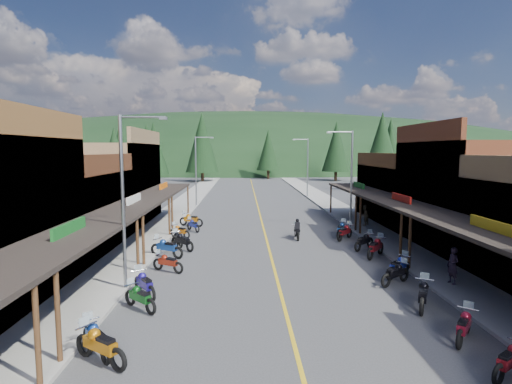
{
  "coord_description": "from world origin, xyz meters",
  "views": [
    {
      "loc": [
        -1.68,
        -23.97,
        6.45
      ],
      "look_at": [
        -0.62,
        8.8,
        3.0
      ],
      "focal_mm": 28.0,
      "sensor_mm": 36.0,
      "label": 1
    }
  ],
  "objects": [
    {
      "name": "bike_east_4",
      "position": [
        5.63,
        -8.51,
        0.64
      ],
      "size": [
        1.69,
        2.32,
        1.27
      ],
      "primitive_type": null,
      "rotation": [
        0.0,
        0.0,
        -0.48
      ],
      "color": "black",
      "rests_on": "ground"
    },
    {
      "name": "pine_2",
      "position": [
        -10.0,
        58.0,
        7.99
      ],
      "size": [
        6.72,
        6.72,
        14.0
      ],
      "color": "black",
      "rests_on": "ground"
    },
    {
      "name": "bike_west_6",
      "position": [
        -5.69,
        -3.21,
        0.56
      ],
      "size": [
        2.02,
        1.54,
        1.12
      ],
      "primitive_type": null,
      "rotation": [
        0.0,
        0.0,
        1.05
      ],
      "color": "maroon",
      "rests_on": "ground"
    },
    {
      "name": "pine_8",
      "position": [
        -22.0,
        40.0,
        5.98
      ],
      "size": [
        4.48,
        4.48,
        10.0
      ],
      "color": "black",
      "rests_on": "ground"
    },
    {
      "name": "bike_east_6",
      "position": [
        6.17,
        -4.5,
        0.62
      ],
      "size": [
        2.1,
        1.96,
        1.23
      ],
      "primitive_type": null,
      "rotation": [
        0.0,
        0.0,
        -0.85
      ],
      "color": "navy",
      "rests_on": "ground"
    },
    {
      "name": "shop_east_3",
      "position": [
        13.75,
        11.3,
        2.53
      ],
      "size": [
        10.9,
        10.2,
        6.2
      ],
      "color": "#4C2D16",
      "rests_on": "ground"
    },
    {
      "name": "bike_west_8",
      "position": [
        -5.64,
        1.51,
        0.64
      ],
      "size": [
        2.1,
        2.13,
        1.28
      ],
      "primitive_type": null,
      "rotation": [
        0.0,
        0.0,
        0.77
      ],
      "color": "black",
      "rests_on": "ground"
    },
    {
      "name": "sidewalk_east",
      "position": [
        8.7,
        20.0,
        0.07
      ],
      "size": [
        3.4,
        94.0,
        0.15
      ],
      "primitive_type": "cube",
      "color": "gray",
      "rests_on": "ground"
    },
    {
      "name": "shop_west_2",
      "position": [
        -13.75,
        1.7,
        2.53
      ],
      "size": [
        10.9,
        9.0,
        6.2
      ],
      "color": "#3F2111",
      "rests_on": "ground"
    },
    {
      "name": "streetlight_3",
      "position": [
        6.95,
        30.0,
        4.46
      ],
      "size": [
        2.16,
        0.18,
        8.0
      ],
      "color": "gray",
      "rests_on": "ground"
    },
    {
      "name": "shop_west_3",
      "position": [
        -13.78,
        11.3,
        3.52
      ],
      "size": [
        10.9,
        10.2,
        8.2
      ],
      "color": "brown",
      "rests_on": "ground"
    },
    {
      "name": "pine_5",
      "position": [
        34.0,
        72.0,
        7.99
      ],
      "size": [
        6.72,
        6.72,
        14.0
      ],
      "color": "black",
      "rests_on": "ground"
    },
    {
      "name": "pine_4",
      "position": [
        18.0,
        60.0,
        7.24
      ],
      "size": [
        5.88,
        5.88,
        12.5
      ],
      "color": "black",
      "rests_on": "ground"
    },
    {
      "name": "pine_10",
      "position": [
        -18.0,
        50.0,
        6.78
      ],
      "size": [
        5.38,
        5.38,
        11.6
      ],
      "color": "black",
      "rests_on": "ground"
    },
    {
      "name": "bike_west_12",
      "position": [
        -6.11,
        9.6,
        0.63
      ],
      "size": [
        2.32,
        1.61,
        1.26
      ],
      "primitive_type": null,
      "rotation": [
        0.0,
        0.0,
        1.13
      ],
      "color": "#C66F0E",
      "rests_on": "ground"
    },
    {
      "name": "streetlight_2",
      "position": [
        6.95,
        8.0,
        4.46
      ],
      "size": [
        2.16,
        0.18,
        8.0
      ],
      "color": "gray",
      "rests_on": "ground"
    },
    {
      "name": "bike_east_5",
      "position": [
        5.62,
        -5.58,
        0.59
      ],
      "size": [
        2.1,
        1.76,
        1.19
      ],
      "primitive_type": null,
      "rotation": [
        0.0,
        0.0,
        -0.96
      ],
      "color": "black",
      "rests_on": "ground"
    },
    {
      "name": "shop_east_2",
      "position": [
        13.78,
        1.7,
        3.52
      ],
      "size": [
        10.9,
        9.0,
        8.2
      ],
      "color": "#562B19",
      "rests_on": "ground"
    },
    {
      "name": "pine_1",
      "position": [
        -24.0,
        70.0,
        7.24
      ],
      "size": [
        5.88,
        5.88,
        12.5
      ],
      "color": "black",
      "rests_on": "ground"
    },
    {
      "name": "rider_on_bike",
      "position": [
        2.23,
        4.47,
        0.62
      ],
      "size": [
        0.7,
        2.03,
        1.54
      ],
      "rotation": [
        0.0,
        0.0,
        -0.01
      ],
      "color": "black",
      "rests_on": "ground"
    },
    {
      "name": "bike_east_9",
      "position": [
        5.64,
        4.07,
        0.63
      ],
      "size": [
        1.98,
        2.17,
        1.26
      ],
      "primitive_type": null,
      "rotation": [
        0.0,
        0.0,
        -0.69
      ],
      "color": "maroon",
      "rests_on": "ground"
    },
    {
      "name": "bike_west_7",
      "position": [
        -6.3,
        -0.3,
        0.66
      ],
      "size": [
        2.41,
        1.79,
        1.33
      ],
      "primitive_type": null,
      "rotation": [
        0.0,
        0.0,
        1.07
      ],
      "color": "navy",
      "rests_on": "ground"
    },
    {
      "name": "bike_west_3",
      "position": [
        -6.32,
        -11.86,
        0.59
      ],
      "size": [
        1.86,
        2.03,
        1.18
      ],
      "primitive_type": null,
      "rotation": [
        0.0,
        0.0,
        0.7
      ],
      "color": "navy",
      "rests_on": "ground"
    },
    {
      "name": "bike_west_9",
      "position": [
        -6.12,
        2.62,
        0.53
      ],
      "size": [
        1.41,
        1.95,
        1.07
      ],
      "primitive_type": null,
      "rotation": [
        0.0,
        0.0,
        0.48
      ],
      "color": "black",
      "rests_on": "ground"
    },
    {
      "name": "pedestrian_east_b",
      "position": [
        8.53,
        8.86,
        1.02
      ],
      "size": [
        0.96,
        0.91,
        1.74
      ],
      "primitive_type": "imported",
      "rotation": [
        0.0,
        0.0,
        3.83
      ],
      "color": "brown",
      "rests_on": "sidewalk_east"
    },
    {
      "name": "pine_7",
      "position": [
        -32.0,
        76.0,
        7.24
      ],
      "size": [
        5.88,
        5.88,
        12.5
      ],
      "color": "black",
      "rests_on": "ground"
    },
    {
      "name": "bike_east_3",
      "position": [
        5.77,
        -11.29,
        0.58
      ],
      "size": [
        1.8,
        2.0,
        1.16
      ],
      "primitive_type": null,
      "rotation": [
        0.0,
        0.0,
        -0.68
      ],
      "color": "maroon",
      "rests_on": "ground"
    },
    {
      "name": "streetlight_0",
      "position": [
        -6.95,
        -6.0,
        4.46
      ],
      "size": [
        2.16,
        0.18,
        8.0
      ],
      "color": "gray",
      "rests_on": "ground"
    },
    {
      "name": "bike_west_11",
      "position": [
        -5.67,
        7.5,
        0.54
      ],
      "size": [
        1.6,
        1.91,
        1.08
      ],
      "primitive_type": null,
      "rotation": [
        0.0,
        0.0,
        0.61
      ],
      "color": "navy",
      "rests_on": "ground"
    },
    {
      "name": "bike_west_2",
      "position": [
        -6.0,
        -12.38,
        0.64
      ],
      "size": [
        2.28,
        1.89,
        1.29
      ],
      "primitive_type": null,
      "rotation": [
        0.0,
        0.0,
        0.97
      ],
      "color": "#A3600B",
      "rests_on": "ground"
    },
    {
      "name": "sidewalk_west",
      "position": [
        -8.7,
        20.0,
        0.07
      ],
      "size": [
        3.4,
        94.0,
        0.15
      ],
      "primitive_type": "cube",
      "color": "gray",
      "rests_on": "ground"
    },
    {
      "name": "pine_11",
      "position": [
        20.0,
        38.0,
        7.19
      ],
      "size": [
        5.82,
        5.82,
        12.4
      ],
      "color": "black",
      "rests_on": "ground"
    },
    {
      "name": "pine_0",
      "position": [
        -40.0,
        62.0,
        6.48
      ],
      "size": [
        5.04,
        5.04,
        11.0
      ],
      "color": "black",
      "rests_on": "ground"
    },
    {
      "name": "ridge_hill",
      "position": [
        0.0,
        135.0,
        0.0
      ],
      "size": [
        310.0,
        140.0,
        60.0
      ],
      "primitive_type": "ellipsoid",
      "color": "black",
      "rests_on": "ground"
    },
    {
      "name": "bike_east_10",
      "position": [
        5.6,
        4.99,
        0.63
      ],
      "size": [
        1.67,
        2.31,
        1.27
      ],
      "primitive_type": null,
      "rotation": [
        0.0,
        0.0,
        -0.48
      ],
      "color": "navy",
      "rests_on": "ground"
    },
    {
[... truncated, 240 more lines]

